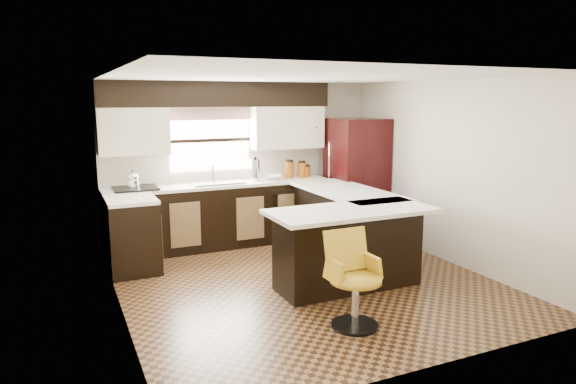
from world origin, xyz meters
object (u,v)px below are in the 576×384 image
peninsula_return (348,249)px  refrigerator (356,178)px  bar_chair (356,281)px  peninsula_long (344,226)px

peninsula_return → refrigerator: size_ratio=0.89×
peninsula_return → bar_chair: 1.07m
refrigerator → peninsula_return: bearing=-124.1°
peninsula_return → refrigerator: refrigerator is taller
peninsula_long → refrigerator: size_ratio=1.05×
peninsula_long → bar_chair: (-1.02, -1.92, 0.01)m
peninsula_long → bar_chair: size_ratio=2.11×
peninsula_long → bar_chair: bearing=-117.8°
peninsula_long → refrigerator: bearing=50.7°
peninsula_long → refrigerator: refrigerator is taller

